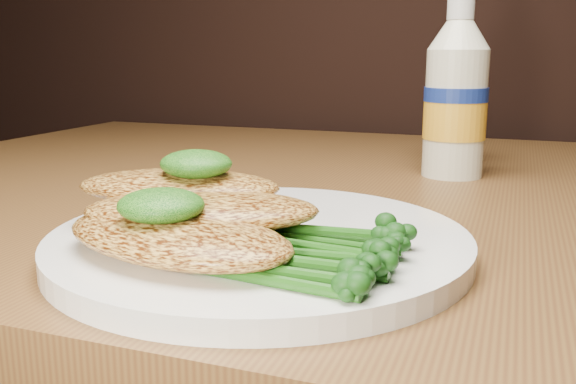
% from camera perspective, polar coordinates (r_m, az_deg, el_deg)
% --- Properties ---
extents(plate, '(0.28, 0.28, 0.01)m').
position_cam_1_polar(plate, '(0.43, -2.57, -4.57)').
color(plate, white).
rests_on(plate, dining_table).
extents(chicken_front, '(0.17, 0.11, 0.03)m').
position_cam_1_polar(chicken_front, '(0.38, -10.06, -4.00)').
color(chicken_front, gold).
rests_on(chicken_front, plate).
extents(chicken_mid, '(0.17, 0.12, 0.02)m').
position_cam_1_polar(chicken_mid, '(0.40, -7.85, -1.70)').
color(chicken_mid, gold).
rests_on(chicken_mid, plate).
extents(chicken_back, '(0.15, 0.10, 0.02)m').
position_cam_1_polar(chicken_back, '(0.44, -9.88, 0.50)').
color(chicken_back, gold).
rests_on(chicken_back, plate).
extents(pesto_front, '(0.06, 0.05, 0.02)m').
position_cam_1_polar(pesto_front, '(0.37, -11.44, -1.19)').
color(pesto_front, '#08370A').
rests_on(pesto_front, chicken_front).
extents(pesto_back, '(0.06, 0.05, 0.02)m').
position_cam_1_polar(pesto_back, '(0.43, -8.34, 2.54)').
color(pesto_back, '#08370A').
rests_on(pesto_back, chicken_back).
extents(broccolini_bundle, '(0.16, 0.13, 0.02)m').
position_cam_1_polar(broccolini_bundle, '(0.37, 1.15, -4.64)').
color(broccolini_bundle, '#1B5111').
rests_on(broccolini_bundle, plate).
extents(mayo_bottle, '(0.08, 0.08, 0.19)m').
position_cam_1_polar(mayo_bottle, '(0.70, 15.01, 9.04)').
color(mayo_bottle, '#E9E5C6').
rests_on(mayo_bottle, dining_table).
extents(pepper_grinder, '(0.06, 0.06, 0.12)m').
position_cam_1_polar(pepper_grinder, '(0.79, 14.09, 6.92)').
color(pepper_grinder, black).
rests_on(pepper_grinder, dining_table).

